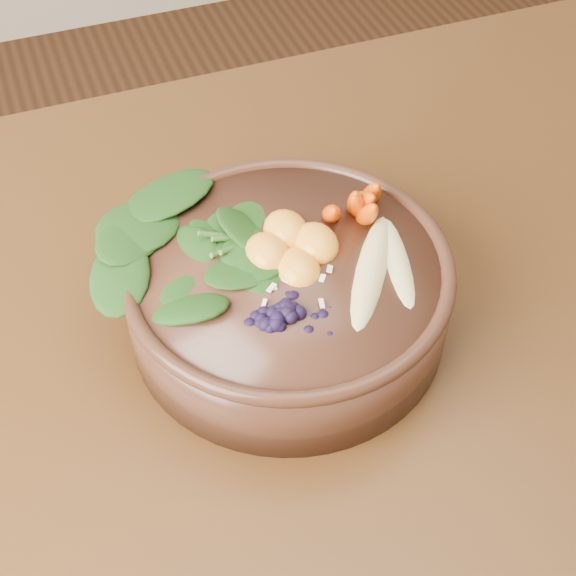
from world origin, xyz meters
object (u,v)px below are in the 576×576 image
(banana_halves, at_px, (386,255))
(mandarin_cluster, at_px, (292,237))
(stoneware_bowl, at_px, (288,295))
(dining_table, at_px, (508,296))
(kale_heap, at_px, (242,198))
(blueberry_pile, at_px, (287,302))
(carrot_cluster, at_px, (351,174))

(banana_halves, relative_size, mandarin_cluster, 1.65)
(stoneware_bowl, bearing_deg, dining_table, 3.33)
(kale_heap, bearing_deg, banana_halves, -47.88)
(mandarin_cluster, height_order, blueberry_pile, blueberry_pile)
(stoneware_bowl, xyz_separation_m, mandarin_cluster, (0.01, 0.02, 0.06))
(carrot_cluster, distance_m, blueberry_pile, 0.16)
(dining_table, relative_size, kale_heap, 7.71)
(carrot_cluster, xyz_separation_m, banana_halves, (-0.00, -0.09, -0.03))
(stoneware_bowl, relative_size, blueberry_pile, 2.16)
(stoneware_bowl, distance_m, carrot_cluster, 0.13)
(stoneware_bowl, bearing_deg, kale_heap, 102.54)
(mandarin_cluster, bearing_deg, dining_table, -0.01)
(dining_table, xyz_separation_m, mandarin_cluster, (-0.28, 0.00, 0.20))
(carrot_cluster, xyz_separation_m, mandarin_cluster, (-0.08, -0.04, -0.03))
(banana_halves, bearing_deg, stoneware_bowl, -177.26)
(kale_heap, height_order, blueberry_pile, kale_heap)
(kale_heap, distance_m, banana_halves, 0.15)
(carrot_cluster, relative_size, mandarin_cluster, 0.87)
(stoneware_bowl, bearing_deg, carrot_cluster, 31.98)
(blueberry_pile, bearing_deg, stoneware_bowl, 68.53)
(carrot_cluster, bearing_deg, mandarin_cluster, -129.81)
(carrot_cluster, xyz_separation_m, blueberry_pile, (-0.11, -0.12, -0.02))
(banana_halves, bearing_deg, dining_table, 38.09)
(stoneware_bowl, distance_m, banana_halves, 0.11)
(dining_table, xyz_separation_m, blueberry_pile, (-0.32, -0.08, 0.20))
(kale_heap, relative_size, mandarin_cluster, 2.07)
(dining_table, xyz_separation_m, stoneware_bowl, (-0.29, -0.02, 0.14))
(mandarin_cluster, relative_size, blueberry_pile, 0.69)
(carrot_cluster, bearing_deg, blueberry_pile, -109.55)
(carrot_cluster, bearing_deg, stoneware_bowl, -123.69)
(banana_halves, relative_size, blueberry_pile, 1.14)
(banana_halves, bearing_deg, blueberry_pile, -141.51)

